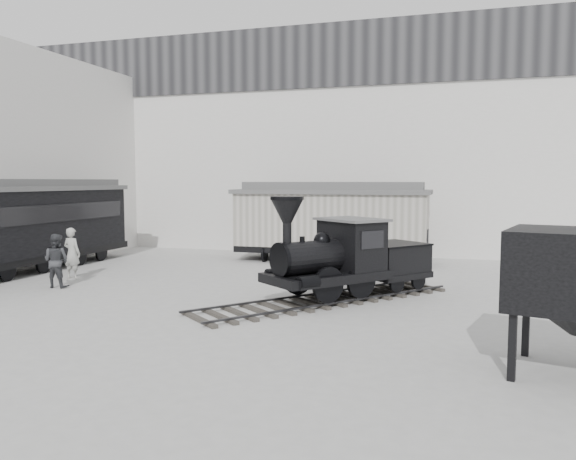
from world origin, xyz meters
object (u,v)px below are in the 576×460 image
(locomotive, at_px, (344,262))
(passenger_coach, at_px, (12,226))
(visitor_b, at_px, (56,261))
(boxcar, at_px, (331,220))
(visitor_a, at_px, (72,253))

(locomotive, relative_size, passenger_coach, 0.62)
(locomotive, bearing_deg, passenger_coach, -144.60)
(passenger_coach, relative_size, visitor_b, 6.96)
(locomotive, bearing_deg, boxcar, 144.60)
(boxcar, height_order, passenger_coach, boxcar)
(boxcar, bearing_deg, locomotive, -75.04)
(locomotive, height_order, passenger_coach, passenger_coach)
(locomotive, relative_size, visitor_a, 4.19)
(boxcar, relative_size, visitor_a, 4.59)
(visitor_a, bearing_deg, boxcar, -134.39)
(passenger_coach, xyz_separation_m, visitor_b, (3.43, -1.82, -0.95))
(boxcar, height_order, visitor_b, boxcar)
(passenger_coach, height_order, visitor_a, passenger_coach)
(locomotive, height_order, boxcar, boxcar)
(visitor_b, bearing_deg, boxcar, -134.30)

